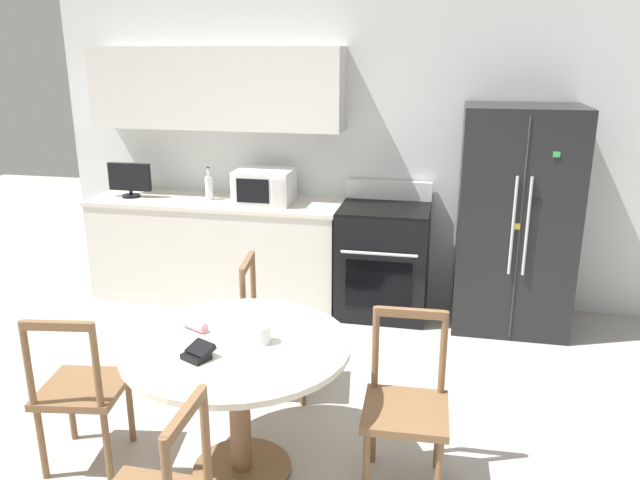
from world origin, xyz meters
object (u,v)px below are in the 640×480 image
(counter_bottle, at_px, (209,187))
(dining_chair_right, at_px, (406,408))
(oven_range, at_px, (383,259))
(microwave, at_px, (265,186))
(dining_chair_left, at_px, (81,390))
(countertop_tv, at_px, (130,179))
(candle_glass, at_px, (262,335))
(wallet, at_px, (198,353))
(refrigerator, at_px, (515,220))
(dining_chair_far, at_px, (274,329))

(counter_bottle, distance_m, dining_chair_right, 2.98)
(oven_range, bearing_deg, microwave, 178.77)
(oven_range, distance_m, dining_chair_left, 2.72)
(microwave, relative_size, counter_bottle, 1.66)
(dining_chair_right, bearing_deg, dining_chair_left, 4.37)
(microwave, xyz_separation_m, counter_bottle, (-0.51, 0.02, -0.03))
(dining_chair_right, bearing_deg, countertop_tv, -41.75)
(counter_bottle, bearing_deg, candle_glass, -62.87)
(oven_range, bearing_deg, dining_chair_right, -80.71)
(wallet, bearing_deg, refrigerator, 56.25)
(microwave, height_order, dining_chair_far, microwave)
(oven_range, relative_size, dining_chair_left, 1.20)
(countertop_tv, relative_size, dining_chair_left, 0.43)
(countertop_tv, height_order, dining_chair_left, countertop_tv)
(oven_range, distance_m, wallet, 2.57)
(wallet, bearing_deg, dining_chair_right, 16.49)
(dining_chair_far, xyz_separation_m, dining_chair_right, (0.90, -0.75, 0.00))
(dining_chair_right, relative_size, wallet, 5.42)
(dining_chair_left, distance_m, wallet, 0.80)
(refrigerator, relative_size, countertop_tv, 4.56)
(wallet, bearing_deg, counter_bottle, 110.31)
(microwave, relative_size, dining_chair_far, 0.53)
(refrigerator, distance_m, dining_chair_left, 3.35)
(counter_bottle, xyz_separation_m, candle_glass, (1.18, -2.29, -0.22))
(microwave, height_order, countertop_tv, countertop_tv)
(refrigerator, height_order, dining_chair_far, refrigerator)
(dining_chair_left, bearing_deg, wallet, -16.60)
(candle_glass, bearing_deg, dining_chair_far, 102.31)
(candle_glass, xyz_separation_m, wallet, (-0.25, -0.22, -0.01))
(candle_glass, bearing_deg, dining_chair_left, -172.92)
(counter_bottle, xyz_separation_m, dining_chair_left, (0.21, -2.41, -0.57))
(dining_chair_left, bearing_deg, dining_chair_right, -2.41)
(oven_range, relative_size, candle_glass, 11.36)
(dining_chair_left, relative_size, wallet, 5.42)
(dining_chair_left, xyz_separation_m, candle_glass, (0.96, 0.12, 0.36))
(dining_chair_right, bearing_deg, counter_bottle, -51.54)
(oven_range, height_order, counter_bottle, counter_bottle)
(dining_chair_right, xyz_separation_m, wallet, (-0.97, -0.29, 0.35))
(counter_bottle, height_order, wallet, counter_bottle)
(countertop_tv, distance_m, counter_bottle, 0.72)
(refrigerator, distance_m, countertop_tv, 3.29)
(dining_chair_right, xyz_separation_m, candle_glass, (-0.72, -0.07, 0.36))
(microwave, bearing_deg, dining_chair_left, -97.07)
(counter_bottle, bearing_deg, dining_chair_right, -49.60)
(refrigerator, relative_size, dining_chair_left, 1.95)
(dining_chair_far, bearing_deg, candle_glass, 4.58)
(oven_range, bearing_deg, wallet, -103.79)
(microwave, bearing_deg, countertop_tv, -178.46)
(countertop_tv, height_order, dining_chair_far, countertop_tv)
(counter_bottle, bearing_deg, dining_chair_far, -55.94)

